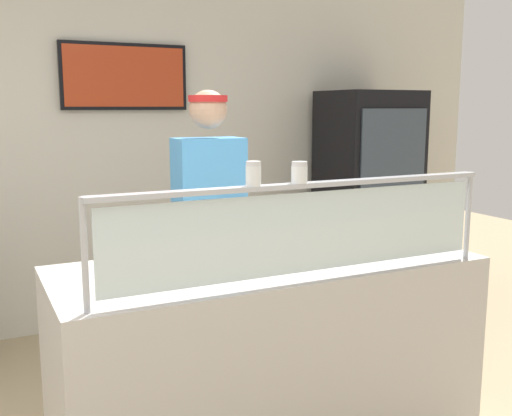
% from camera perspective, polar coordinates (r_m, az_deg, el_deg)
% --- Properties ---
extents(ground_plane, '(12.00, 12.00, 0.00)m').
position_cam_1_polar(ground_plane, '(3.66, -3.36, -17.49)').
color(ground_plane, tan).
rests_on(ground_plane, ground).
extents(shop_rear_unit, '(6.40, 0.13, 2.70)m').
position_cam_1_polar(shop_rear_unit, '(4.70, -10.79, 5.72)').
color(shop_rear_unit, beige).
rests_on(shop_rear_unit, ground).
extents(serving_counter, '(2.00, 0.80, 0.95)m').
position_cam_1_polar(serving_counter, '(2.96, 1.21, -14.11)').
color(serving_counter, '#BCB7B2').
rests_on(serving_counter, ground).
extents(sneeze_guard, '(1.82, 0.06, 0.41)m').
position_cam_1_polar(sneeze_guard, '(2.46, 4.91, -1.00)').
color(sneeze_guard, '#B2B5BC').
rests_on(sneeze_guard, serving_counter).
extents(pizza_tray, '(0.48, 0.48, 0.04)m').
position_cam_1_polar(pizza_tray, '(2.84, -0.06, -4.66)').
color(pizza_tray, '#9EA0A8').
rests_on(pizza_tray, serving_counter).
extents(pizza_server, '(0.13, 0.29, 0.01)m').
position_cam_1_polar(pizza_server, '(2.83, 0.78, -4.24)').
color(pizza_server, '#ADAFB7').
rests_on(pizza_server, pizza_tray).
extents(parmesan_shaker, '(0.06, 0.06, 0.10)m').
position_cam_1_polar(parmesan_shaker, '(2.31, -0.25, 3.16)').
color(parmesan_shaker, white).
rests_on(parmesan_shaker, sneeze_guard).
extents(pepper_flake_shaker, '(0.07, 0.07, 0.09)m').
position_cam_1_polar(pepper_flake_shaker, '(2.41, 4.18, 3.30)').
color(pepper_flake_shaker, white).
rests_on(pepper_flake_shaker, sneeze_guard).
extents(worker_figure, '(0.41, 0.50, 1.76)m').
position_cam_1_polar(worker_figure, '(3.36, -4.36, -1.74)').
color(worker_figure, '#23232D').
rests_on(worker_figure, ground).
extents(drink_fridge, '(0.73, 0.65, 1.80)m').
position_cam_1_polar(drink_fridge, '(5.16, 10.64, 0.95)').
color(drink_fridge, black).
rests_on(drink_fridge, ground).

